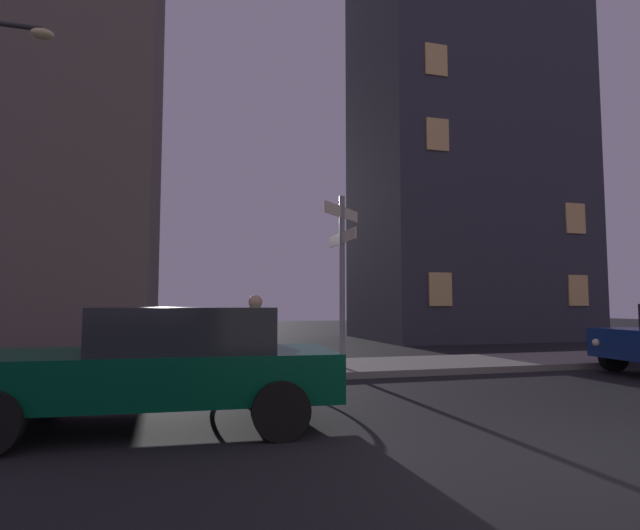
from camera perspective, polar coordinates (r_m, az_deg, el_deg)
name	(u,v)px	position (r m, az deg, el deg)	size (l,w,h in m)	color
ground_plane	(604,464)	(5.65, 29.24, -18.89)	(80.00, 80.00, 0.00)	black
sidewalk_kerb	(354,367)	(11.52, 3.89, -11.37)	(40.00, 2.52, 0.14)	gray
signpost	(342,264)	(10.86, 2.50, 0.16)	(1.09, 1.77, 3.65)	gray
car_side_parked	(162,364)	(6.48, -17.29, -10.52)	(4.49, 2.14, 1.43)	#05472D
cyclist	(258,350)	(8.15, -6.97, -9.44)	(1.81, 0.37, 1.61)	black
building_left_block	(0,54)	(21.63, -32.19, 19.41)	(10.34, 7.84, 19.92)	#6B6056
building_right_block	(463,111)	(24.42, 15.77, 16.26)	(8.97, 6.14, 20.05)	#383842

